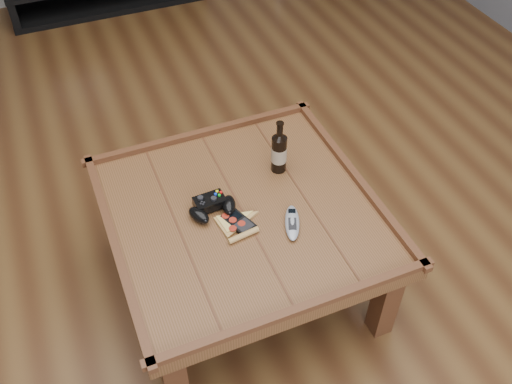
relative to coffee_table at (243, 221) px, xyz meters
name	(u,v)px	position (x,y,z in m)	size (l,w,h in m)	color
ground	(244,281)	(0.00, 0.00, -0.39)	(6.00, 6.00, 0.00)	#462814
coffee_table	(243,221)	(0.00, 0.00, 0.00)	(1.03, 1.03, 0.48)	#503216
beer_bottle	(279,151)	(0.22, 0.16, 0.16)	(0.06, 0.06, 0.24)	black
game_controller	(212,207)	(-0.11, 0.04, 0.09)	(0.21, 0.14, 0.05)	black
pizza_slice	(234,224)	(-0.05, -0.06, 0.07)	(0.16, 0.23, 0.02)	tan
smartphone	(238,222)	(-0.04, -0.05, 0.07)	(0.11, 0.15, 0.02)	black
remote_control	(292,223)	(0.14, -0.14, 0.07)	(0.12, 0.18, 0.03)	#8F949C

